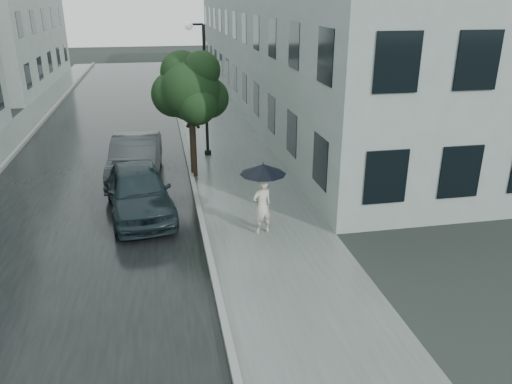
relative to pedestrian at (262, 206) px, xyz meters
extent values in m
plane|color=black|center=(-0.01, -2.00, -0.81)|extent=(120.00, 120.00, 0.00)
cube|color=slate|center=(0.24, 10.00, -0.80)|extent=(3.50, 60.00, 0.01)
cube|color=slate|center=(-1.58, 10.00, -0.73)|extent=(0.15, 60.00, 0.15)
cube|color=black|center=(-5.08, 10.00, -0.80)|extent=(6.85, 60.00, 0.00)
cube|color=slate|center=(-8.58, 10.00, -0.73)|extent=(0.15, 60.00, 0.15)
cube|color=gray|center=(5.49, 17.50, 3.69)|extent=(7.00, 36.00, 9.00)
cube|color=black|center=(2.01, 17.50, 3.69)|extent=(0.08, 32.40, 7.20)
cube|color=black|center=(-10.33, 28.00, 3.19)|extent=(0.08, 16.20, 6.40)
imported|color=#BCBAA5|center=(0.00, 0.00, 0.00)|extent=(0.68, 0.56, 1.60)
cylinder|color=black|center=(0.03, 0.01, 0.56)|extent=(0.02, 0.02, 0.71)
cone|color=black|center=(0.03, 0.01, 1.05)|extent=(1.48, 1.48, 0.28)
cylinder|color=black|center=(0.03, 0.01, 1.21)|extent=(0.02, 0.02, 0.08)
cylinder|color=black|center=(0.03, 0.01, 0.17)|extent=(0.03, 0.03, 0.06)
cylinder|color=#332619|center=(-1.46, 5.10, 0.35)|extent=(0.23, 0.23, 2.31)
sphere|color=#1B3618|center=(-1.46, 5.10, 2.29)|extent=(2.07, 2.07, 2.07)
sphere|color=#1B3618|center=(-0.82, 5.34, 1.97)|extent=(1.43, 1.43, 1.43)
sphere|color=#1B3618|center=(-2.02, 5.42, 2.14)|extent=(1.59, 1.59, 1.59)
sphere|color=#1B3618|center=(-1.30, 4.54, 1.89)|extent=(1.34, 1.34, 1.34)
sphere|color=#1B3618|center=(-1.70, 5.58, 2.85)|extent=(1.51, 1.51, 1.51)
sphere|color=#1B3618|center=(-1.07, 4.95, 3.01)|extent=(1.28, 1.28, 1.28)
cylinder|color=black|center=(-0.71, 7.62, 1.77)|extent=(0.12, 0.12, 5.15)
cylinder|color=black|center=(-0.71, 7.62, -0.71)|extent=(0.28, 0.28, 0.20)
cylinder|color=black|center=(-0.96, 7.60, 4.34)|extent=(0.50, 0.11, 0.08)
sphere|color=silver|center=(-1.26, 7.59, 4.29)|extent=(0.32, 0.32, 0.32)
imported|color=black|center=(-3.34, 2.00, -0.05)|extent=(2.37, 4.62, 1.51)
imported|color=#272A2D|center=(-3.51, 5.24, -0.05)|extent=(1.91, 4.68, 1.51)
camera|label=1|loc=(-2.55, -12.22, 5.30)|focal=35.00mm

